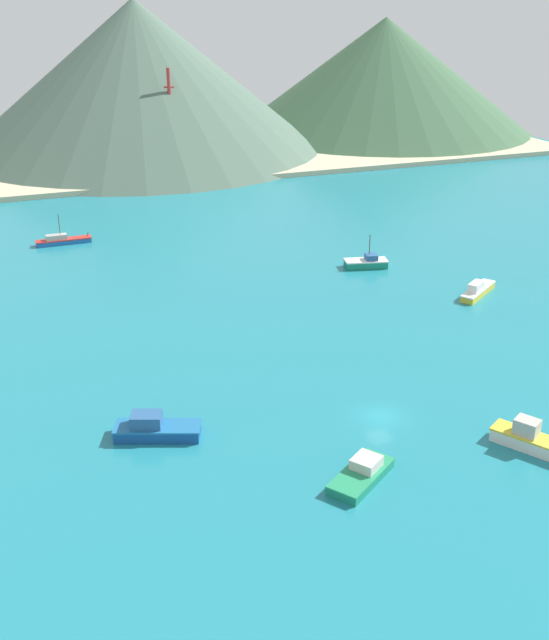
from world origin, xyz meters
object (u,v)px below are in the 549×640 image
fishing_boat_5 (478,290)px  fishing_boat_8 (155,429)px  fishing_boat_0 (62,240)px  fishing_boat_2 (362,473)px  fishing_boat_1 (366,263)px  fishing_boat_3 (534,441)px  radio_tower (171,120)px

fishing_boat_5 → fishing_boat_8: (-53.64, -21.18, 0.13)m
fishing_boat_0 → fishing_boat_8: fishing_boat_0 is taller
fishing_boat_2 → fishing_boat_1: bearing=61.8°
fishing_boat_1 → fishing_boat_3: fishing_boat_1 is taller
fishing_boat_3 → radio_tower: size_ratio=0.35×
fishing_boat_8 → fishing_boat_2: bearing=-41.6°
fishing_boat_1 → fishing_boat_8: size_ratio=0.81×
radio_tower → fishing_boat_2: bearing=-97.2°
fishing_boat_3 → fishing_boat_8: size_ratio=0.95×
fishing_boat_8 → radio_tower: bearing=74.9°
fishing_boat_0 → radio_tower: radio_tower is taller
fishing_boat_8 → radio_tower: radio_tower is taller
fishing_boat_0 → fishing_boat_3: bearing=-67.9°
fishing_boat_0 → fishing_boat_1: bearing=-34.8°
fishing_boat_1 → radio_tower: bearing=97.5°
fishing_boat_3 → fishing_boat_8: fishing_boat_3 is taller
fishing_boat_0 → fishing_boat_8: size_ratio=1.06×
fishing_boat_1 → fishing_boat_5: (9.43, -17.34, 0.01)m
fishing_boat_8 → fishing_boat_3: bearing=-24.9°
fishing_boat_2 → fishing_boat_5: bearing=43.2°
fishing_boat_0 → fishing_boat_5: 72.95m
fishing_boat_5 → fishing_boat_1: bearing=118.5°
fishing_boat_1 → fishing_boat_5: fishing_boat_1 is taller
fishing_boat_1 → fishing_boat_5: size_ratio=0.86×
fishing_boat_0 → radio_tower: (33.96, 52.91, 12.16)m
fishing_boat_0 → fishing_boat_3: size_ratio=1.12×
radio_tower → fishing_boat_1: bearing=-82.5°
fishing_boat_3 → fishing_boat_5: fishing_boat_3 is taller
fishing_boat_3 → fishing_boat_8: bearing=155.1°
fishing_boat_1 → fishing_boat_2: 59.80m
fishing_boat_0 → fishing_boat_2: bearing=-78.7°
fishing_boat_5 → fishing_boat_3: bearing=-118.0°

